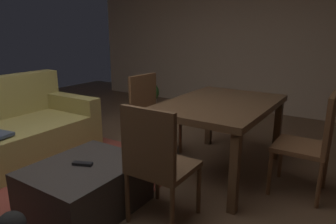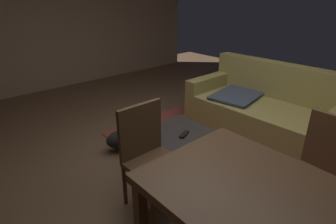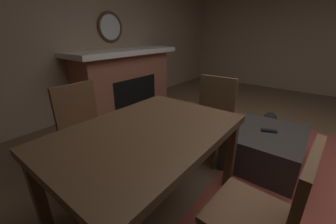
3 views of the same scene
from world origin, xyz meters
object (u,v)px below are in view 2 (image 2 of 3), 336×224
couch (265,110)px  small_dog (126,136)px  tv_remote (184,134)px  dining_chair_north (323,168)px  dining_chair_west (149,151)px  ottoman_coffee_table (184,152)px  dining_table (266,207)px

couch → small_dog: couch is taller
tv_remote → dining_chair_north: size_ratio=0.17×
small_dog → dining_chair_west: bearing=-20.7°
small_dog → ottoman_coffee_table: bearing=19.9°
dining_chair_north → small_dog: bearing=-164.7°
dining_table → dining_chair_north: bearing=89.6°
dining_table → dining_chair_west: dining_chair_west is taller
couch → small_dog: bearing=-115.4°
couch → dining_chair_north: (1.17, -1.18, 0.21)m
ottoman_coffee_table → dining_table: size_ratio=0.62×
dining_chair_north → tv_remote: bearing=-167.9°
dining_chair_west → couch: bearing=91.9°
dining_table → small_dog: 2.07m
tv_remote → small_dog: size_ratio=0.32×
dining_chair_west → small_dog: dining_chair_west is taller
couch → tv_remote: bearing=-94.0°
couch → ottoman_coffee_table: couch is taller
tv_remote → small_dog: (-0.72, -0.27, -0.22)m
dining_chair_north → small_dog: dining_chair_north is taller
dining_chair_west → dining_chair_north: bearing=38.5°
ottoman_coffee_table → dining_chair_west: bearing=-75.1°
dining_table → dining_chair_north: size_ratio=1.52×
dining_table → tv_remote: bearing=154.6°
ottoman_coffee_table → small_dog: bearing=-160.1°
ottoman_coffee_table → tv_remote: (-0.01, 0.00, 0.21)m
dining_chair_north → dining_chair_west: size_ratio=1.00×
ottoman_coffee_table → dining_chair_west: size_ratio=0.94×
dining_chair_north → dining_chair_west: bearing=-141.5°
dining_table → small_dog: size_ratio=2.78×
dining_chair_west → small_dog: (-0.89, 0.33, -0.34)m
ottoman_coffee_table → small_dog: (-0.73, -0.26, -0.01)m
dining_table → couch: bearing=119.5°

